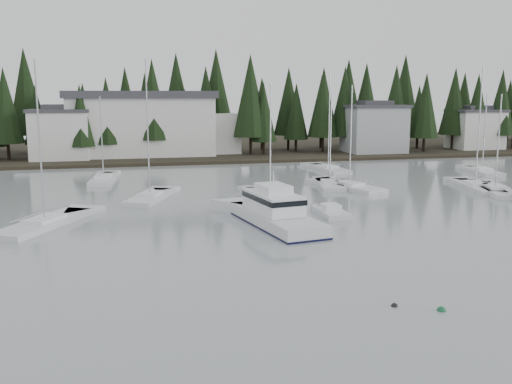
{
  "coord_description": "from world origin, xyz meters",
  "views": [
    {
      "loc": [
        -8.25,
        -17.54,
        10.79
      ],
      "look_at": [
        2.8,
        29.61,
        2.5
      ],
      "focal_mm": 40.0,
      "sensor_mm": 36.0,
      "label": 1
    }
  ],
  "objects_px": {
    "house_east_a": "(374,128)",
    "sailboat_10": "(495,192)",
    "sailboat_6": "(45,225)",
    "runabout_1": "(331,214)",
    "harbor_inn": "(154,124)",
    "cabin_cruiser_center": "(275,216)",
    "sailboat_8": "(270,197)",
    "sailboat_13": "(330,186)",
    "sailboat_12": "(475,188)",
    "sailboat_4": "(482,173)",
    "sailboat_2": "(328,170)",
    "house_west": "(60,133)",
    "sailboat_5": "(150,199)",
    "sailboat_0": "(104,180)",
    "house_east_b": "(475,128)",
    "sailboat_7": "(349,188)"
  },
  "relations": [
    {
      "from": "sailboat_0",
      "to": "sailboat_5",
      "type": "xyz_separation_m",
      "value": [
        5.08,
        -14.66,
        0.03
      ]
    },
    {
      "from": "sailboat_6",
      "to": "runabout_1",
      "type": "relative_size",
      "value": 2.78
    },
    {
      "from": "sailboat_2",
      "to": "cabin_cruiser_center",
      "type": "bearing_deg",
      "value": 147.02
    },
    {
      "from": "harbor_inn",
      "to": "sailboat_7",
      "type": "relative_size",
      "value": 2.37
    },
    {
      "from": "sailboat_0",
      "to": "sailboat_2",
      "type": "distance_m",
      "value": 31.43
    },
    {
      "from": "house_east_a",
      "to": "sailboat_8",
      "type": "height_order",
      "value": "sailboat_8"
    },
    {
      "from": "sailboat_6",
      "to": "sailboat_13",
      "type": "height_order",
      "value": "sailboat_6"
    },
    {
      "from": "sailboat_6",
      "to": "sailboat_8",
      "type": "bearing_deg",
      "value": -41.4
    },
    {
      "from": "house_west",
      "to": "house_east_a",
      "type": "relative_size",
      "value": 0.9
    },
    {
      "from": "house_west",
      "to": "cabin_cruiser_center",
      "type": "height_order",
      "value": "house_west"
    },
    {
      "from": "sailboat_4",
      "to": "sailboat_7",
      "type": "relative_size",
      "value": 0.92
    },
    {
      "from": "house_west",
      "to": "sailboat_2",
      "type": "bearing_deg",
      "value": -26.84
    },
    {
      "from": "sailboat_13",
      "to": "house_east_b",
      "type": "bearing_deg",
      "value": -39.18
    },
    {
      "from": "cabin_cruiser_center",
      "to": "sailboat_13",
      "type": "xyz_separation_m",
      "value": [
        11.53,
        17.92,
        -0.72
      ]
    },
    {
      "from": "house_east_a",
      "to": "sailboat_10",
      "type": "relative_size",
      "value": 0.93
    },
    {
      "from": "harbor_inn",
      "to": "cabin_cruiser_center",
      "type": "bearing_deg",
      "value": -82.8
    },
    {
      "from": "sailboat_4",
      "to": "sailboat_12",
      "type": "relative_size",
      "value": 0.79
    },
    {
      "from": "sailboat_10",
      "to": "sailboat_6",
      "type": "bearing_deg",
      "value": 114.81
    },
    {
      "from": "sailboat_0",
      "to": "sailboat_5",
      "type": "height_order",
      "value": "sailboat_5"
    },
    {
      "from": "cabin_cruiser_center",
      "to": "sailboat_4",
      "type": "relative_size",
      "value": 1.1
    },
    {
      "from": "sailboat_10",
      "to": "sailboat_12",
      "type": "relative_size",
      "value": 0.79
    },
    {
      "from": "sailboat_0",
      "to": "sailboat_6",
      "type": "xyz_separation_m",
      "value": [
        -4.03,
        -25.02,
        0.01
      ]
    },
    {
      "from": "cabin_cruiser_center",
      "to": "sailboat_5",
      "type": "xyz_separation_m",
      "value": [
        -9.67,
        14.3,
        -0.7
      ]
    },
    {
      "from": "house_west",
      "to": "sailboat_8",
      "type": "bearing_deg",
      "value": -57.74
    },
    {
      "from": "house_east_a",
      "to": "sailboat_7",
      "type": "height_order",
      "value": "sailboat_7"
    },
    {
      "from": "sailboat_0",
      "to": "sailboat_12",
      "type": "relative_size",
      "value": 0.77
    },
    {
      "from": "house_west",
      "to": "runabout_1",
      "type": "bearing_deg",
      "value": -60.25
    },
    {
      "from": "house_east_b",
      "to": "runabout_1",
      "type": "relative_size",
      "value": 1.88
    },
    {
      "from": "sailboat_0",
      "to": "sailboat_13",
      "type": "distance_m",
      "value": 28.51
    },
    {
      "from": "house_east_a",
      "to": "sailboat_13",
      "type": "xyz_separation_m",
      "value": [
        -20.51,
        -32.53,
        -4.84
      ]
    },
    {
      "from": "sailboat_2",
      "to": "sailboat_8",
      "type": "distance_m",
      "value": 24.04
    },
    {
      "from": "house_east_a",
      "to": "sailboat_10",
      "type": "xyz_separation_m",
      "value": [
        -3.78,
        -40.34,
        -4.85
      ]
    },
    {
      "from": "sailboat_5",
      "to": "sailboat_0",
      "type": "bearing_deg",
      "value": 40.31
    },
    {
      "from": "house_east_a",
      "to": "sailboat_6",
      "type": "xyz_separation_m",
      "value": [
        -50.82,
        -46.51,
        -4.84
      ]
    },
    {
      "from": "sailboat_13",
      "to": "runabout_1",
      "type": "height_order",
      "value": "sailboat_13"
    },
    {
      "from": "house_east_b",
      "to": "sailboat_4",
      "type": "height_order",
      "value": "sailboat_4"
    },
    {
      "from": "sailboat_7",
      "to": "cabin_cruiser_center",
      "type": "bearing_deg",
      "value": 122.09
    },
    {
      "from": "sailboat_8",
      "to": "sailboat_13",
      "type": "distance_m",
      "value": 10.43
    },
    {
      "from": "cabin_cruiser_center",
      "to": "sailboat_7",
      "type": "relative_size",
      "value": 1.02
    },
    {
      "from": "sailboat_8",
      "to": "sailboat_2",
      "type": "bearing_deg",
      "value": -46.11
    },
    {
      "from": "cabin_cruiser_center",
      "to": "sailboat_12",
      "type": "bearing_deg",
      "value": -74.76
    },
    {
      "from": "sailboat_12",
      "to": "sailboat_4",
      "type": "bearing_deg",
      "value": -26.1
    },
    {
      "from": "cabin_cruiser_center",
      "to": "sailboat_5",
      "type": "bearing_deg",
      "value": 24.38
    },
    {
      "from": "harbor_inn",
      "to": "house_east_b",
      "type": "bearing_deg",
      "value": -2.2
    },
    {
      "from": "harbor_inn",
      "to": "sailboat_5",
      "type": "relative_size",
      "value": 1.98
    },
    {
      "from": "house_east_a",
      "to": "sailboat_4",
      "type": "bearing_deg",
      "value": -80.36
    },
    {
      "from": "sailboat_5",
      "to": "sailboat_13",
      "type": "height_order",
      "value": "sailboat_5"
    },
    {
      "from": "house_east_a",
      "to": "sailboat_10",
      "type": "distance_m",
      "value": 40.81
    },
    {
      "from": "house_east_b",
      "to": "sailboat_5",
      "type": "bearing_deg",
      "value": -149.09
    },
    {
      "from": "cabin_cruiser_center",
      "to": "sailboat_13",
      "type": "relative_size",
      "value": 1.05
    }
  ]
}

